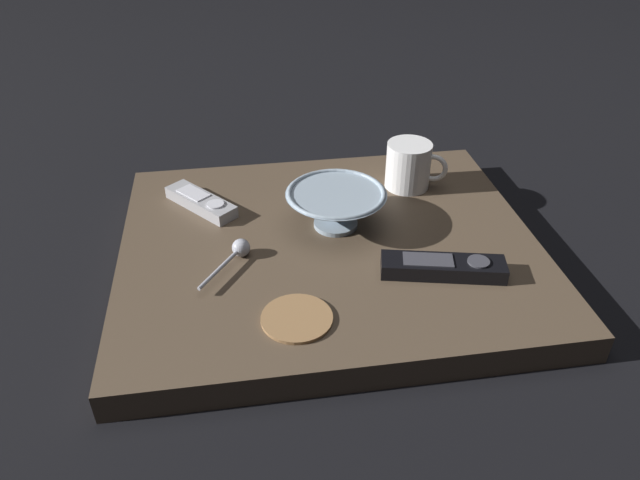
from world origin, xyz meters
name	(u,v)px	position (x,y,z in m)	size (l,w,h in m)	color
ground_plane	(329,262)	(0.00, 0.00, 0.00)	(6.00, 6.00, 0.00)	black
table	(329,251)	(0.00, 0.00, 0.02)	(0.68, 0.57, 0.05)	#4C3D2D
cereal_bowl	(336,206)	(-0.02, -0.04, 0.08)	(0.17, 0.17, 0.07)	#8C9EAD
coffee_mug	(409,165)	(-0.18, -0.15, 0.09)	(0.11, 0.08, 0.09)	white
teaspoon	(238,250)	(0.15, 0.03, 0.06)	(0.08, 0.11, 0.03)	#A3A5B2
tv_remote_near	(201,202)	(0.21, -0.14, 0.06)	(0.13, 0.14, 0.02)	#9E9EA3
tv_remote_far	(443,267)	(-0.15, 0.12, 0.06)	(0.19, 0.09, 0.03)	black
drink_coaster	(297,318)	(0.08, 0.19, 0.05)	(0.10, 0.10, 0.01)	olive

